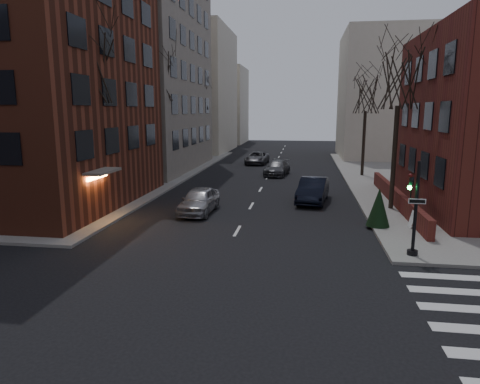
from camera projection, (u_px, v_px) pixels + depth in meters
name	position (u px, v px, depth m)	size (l,w,h in m)	color
ground	(162.00, 364.00, 10.61)	(160.00, 160.00, 0.00)	black
building_left_brick	(8.00, 65.00, 27.19)	(15.00, 15.00, 18.00)	brown
building_left_tan	(106.00, 32.00, 43.46)	(18.00, 18.00, 28.00)	gray
low_wall_right	(396.00, 197.00, 27.58)	(0.35, 16.00, 1.00)	#5A211A
building_distant_la	(183.00, 91.00, 64.51)	(14.00, 16.00, 18.00)	beige
building_distant_ra	(396.00, 96.00, 55.46)	(14.00, 14.00, 16.00)	beige
building_distant_lb	(218.00, 106.00, 81.10)	(10.00, 12.00, 14.00)	beige
traffic_signal	(414.00, 215.00, 17.82)	(0.76, 0.44, 4.00)	black
tree_left_a	(87.00, 69.00, 23.89)	(4.18, 4.18, 10.26)	#2D231C
tree_left_b	(159.00, 77.00, 35.46)	(4.40, 4.40, 10.80)	#2D231C
tree_left_c	(199.00, 94.00, 49.22)	(3.96, 3.96, 9.72)	#2D231C
tree_right_a	(399.00, 78.00, 25.29)	(3.96, 3.96, 9.72)	#2D231C
tree_right_b	(366.00, 94.00, 38.97)	(3.74, 3.74, 9.18)	#2D231C
streetlamp_near	(151.00, 136.00, 32.37)	(0.36, 0.36, 6.28)	black
streetlamp_far	(209.00, 126.00, 51.79)	(0.36, 0.36, 6.28)	black
parked_sedan	(313.00, 190.00, 29.10)	(1.75, 5.02, 1.65)	black
car_lane_silver	(199.00, 200.00, 26.07)	(1.82, 4.53, 1.54)	#A2A2A7
car_lane_gray	(277.00, 168.00, 41.19)	(1.95, 4.79, 1.39)	#3C3C41
car_lane_far	(257.00, 158.00, 49.86)	(2.32, 5.04, 1.40)	#444349
sandwich_board	(415.00, 219.00, 22.28)	(0.40, 0.55, 0.89)	white
evergreen_shrub	(379.00, 207.00, 22.49)	(1.22, 1.22, 2.04)	black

